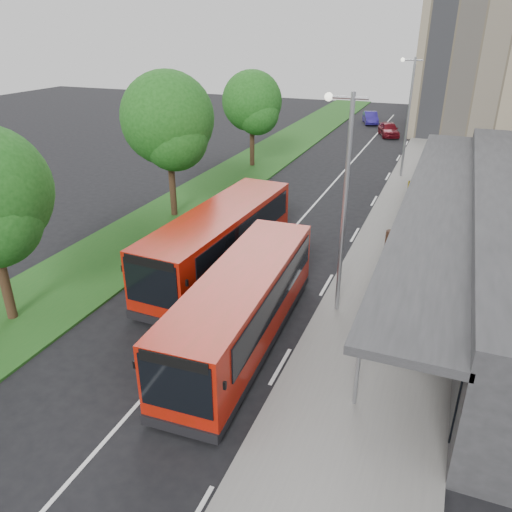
{
  "coord_description": "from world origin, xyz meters",
  "views": [
    {
      "loc": [
        7.42,
        -14.53,
        10.08
      ],
      "look_at": [
        0.62,
        2.61,
        1.5
      ],
      "focal_mm": 35.0,
      "sensor_mm": 36.0,
      "label": 1
    }
  ],
  "objects_px": {
    "litter_bin": "(390,239)",
    "bollard": "(409,189)",
    "lamp_post_far": "(408,111)",
    "bus_main": "(243,307)",
    "tree_far": "(252,105)",
    "lamp_post_near": "(343,195)",
    "car_far": "(370,118)",
    "bus_second": "(220,242)",
    "tree_mid": "(168,125)",
    "car_near": "(389,129)"
  },
  "relations": [
    {
      "from": "lamp_post_near",
      "to": "bus_main",
      "type": "relative_size",
      "value": 0.82
    },
    {
      "from": "tree_far",
      "to": "bus_second",
      "type": "distance_m",
      "value": 18.77
    },
    {
      "from": "lamp_post_far",
      "to": "bus_second",
      "type": "xyz_separation_m",
      "value": [
        -5.5,
        -18.58,
        -3.23
      ]
    },
    {
      "from": "bus_main",
      "to": "bollard",
      "type": "height_order",
      "value": "bus_main"
    },
    {
      "from": "lamp_post_far",
      "to": "bus_main",
      "type": "relative_size",
      "value": 0.82
    },
    {
      "from": "litter_bin",
      "to": "car_near",
      "type": "distance_m",
      "value": 28.19
    },
    {
      "from": "tree_far",
      "to": "lamp_post_near",
      "type": "xyz_separation_m",
      "value": [
        11.13,
        -19.05,
        0.1
      ]
    },
    {
      "from": "tree_mid",
      "to": "bus_main",
      "type": "relative_size",
      "value": 0.82
    },
    {
      "from": "car_near",
      "to": "bus_second",
      "type": "bearing_deg",
      "value": -113.25
    },
    {
      "from": "lamp_post_near",
      "to": "litter_bin",
      "type": "bearing_deg",
      "value": 80.67
    },
    {
      "from": "bus_second",
      "to": "litter_bin",
      "type": "bearing_deg",
      "value": 41.81
    },
    {
      "from": "lamp_post_near",
      "to": "bollard",
      "type": "xyz_separation_m",
      "value": [
        1.11,
        14.97,
        -4.03
      ]
    },
    {
      "from": "lamp_post_far",
      "to": "tree_far",
      "type": "bearing_deg",
      "value": -175.13
    },
    {
      "from": "tree_far",
      "to": "bus_second",
      "type": "relative_size",
      "value": 0.69
    },
    {
      "from": "bus_second",
      "to": "car_near",
      "type": "height_order",
      "value": "bus_second"
    },
    {
      "from": "tree_mid",
      "to": "car_near",
      "type": "xyz_separation_m",
      "value": [
        8.23,
        27.65,
        -4.51
      ]
    },
    {
      "from": "bus_main",
      "to": "car_far",
      "type": "relative_size",
      "value": 2.49
    },
    {
      "from": "tree_far",
      "to": "lamp_post_far",
      "type": "distance_m",
      "value": 11.17
    },
    {
      "from": "litter_bin",
      "to": "car_near",
      "type": "xyz_separation_m",
      "value": [
        -4.02,
        27.91,
        0.13
      ]
    },
    {
      "from": "tree_far",
      "to": "lamp_post_far",
      "type": "height_order",
      "value": "lamp_post_far"
    },
    {
      "from": "lamp_post_far",
      "to": "car_far",
      "type": "height_order",
      "value": "lamp_post_far"
    },
    {
      "from": "bus_main",
      "to": "litter_bin",
      "type": "xyz_separation_m",
      "value": [
        3.6,
        9.97,
        -0.84
      ]
    },
    {
      "from": "tree_mid",
      "to": "lamp_post_near",
      "type": "xyz_separation_m",
      "value": [
        11.13,
        -7.05,
        -0.47
      ]
    },
    {
      "from": "lamp_post_near",
      "to": "car_near",
      "type": "distance_m",
      "value": 35.05
    },
    {
      "from": "litter_bin",
      "to": "lamp_post_near",
      "type": "bearing_deg",
      "value": -99.33
    },
    {
      "from": "bollard",
      "to": "tree_far",
      "type": "bearing_deg",
      "value": 161.56
    },
    {
      "from": "car_near",
      "to": "tree_far",
      "type": "bearing_deg",
      "value": -136.52
    },
    {
      "from": "tree_mid",
      "to": "bollard",
      "type": "height_order",
      "value": "tree_mid"
    },
    {
      "from": "lamp_post_far",
      "to": "lamp_post_near",
      "type": "bearing_deg",
      "value": -90.0
    },
    {
      "from": "bus_second",
      "to": "litter_bin",
      "type": "relative_size",
      "value": 12.74
    },
    {
      "from": "bus_main",
      "to": "bollard",
      "type": "relative_size",
      "value": 9.02
    },
    {
      "from": "litter_bin",
      "to": "tree_mid",
      "type": "bearing_deg",
      "value": 178.78
    },
    {
      "from": "litter_bin",
      "to": "car_far",
      "type": "bearing_deg",
      "value": 101.42
    },
    {
      "from": "tree_mid",
      "to": "car_far",
      "type": "distance_m",
      "value": 34.65
    },
    {
      "from": "car_far",
      "to": "bus_main",
      "type": "bearing_deg",
      "value": -102.51
    },
    {
      "from": "lamp_post_near",
      "to": "bus_main",
      "type": "xyz_separation_m",
      "value": [
        -2.48,
        -3.18,
        -3.32
      ]
    },
    {
      "from": "tree_far",
      "to": "litter_bin",
      "type": "distance_m",
      "value": 17.8
    },
    {
      "from": "tree_mid",
      "to": "car_near",
      "type": "bearing_deg",
      "value": 73.43
    },
    {
      "from": "bus_main",
      "to": "bus_second",
      "type": "distance_m",
      "value": 5.5
    },
    {
      "from": "bus_main",
      "to": "car_near",
      "type": "height_order",
      "value": "bus_main"
    },
    {
      "from": "litter_bin",
      "to": "bollard",
      "type": "relative_size",
      "value": 0.75
    },
    {
      "from": "bollard",
      "to": "bus_second",
      "type": "bearing_deg",
      "value": -116.0
    },
    {
      "from": "lamp_post_near",
      "to": "car_far",
      "type": "xyz_separation_m",
      "value": [
        -5.79,
        40.98,
        -4.07
      ]
    },
    {
      "from": "car_near",
      "to": "lamp_post_far",
      "type": "bearing_deg",
      "value": -97.62
    },
    {
      "from": "bus_second",
      "to": "tree_mid",
      "type": "bearing_deg",
      "value": 137.71
    },
    {
      "from": "lamp_post_far",
      "to": "bollard",
      "type": "height_order",
      "value": "lamp_post_far"
    },
    {
      "from": "bus_main",
      "to": "tree_far",
      "type": "bearing_deg",
      "value": 108.97
    },
    {
      "from": "lamp_post_near",
      "to": "bus_second",
      "type": "bearing_deg",
      "value": 165.53
    },
    {
      "from": "bus_second",
      "to": "car_far",
      "type": "xyz_separation_m",
      "value": [
        -0.29,
        39.56,
        -0.84
      ]
    },
    {
      "from": "tree_far",
      "to": "lamp_post_near",
      "type": "bearing_deg",
      "value": -59.71
    }
  ]
}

